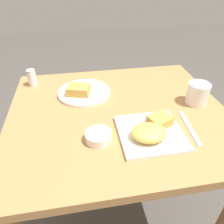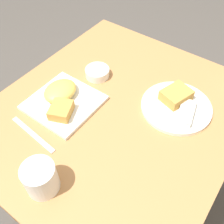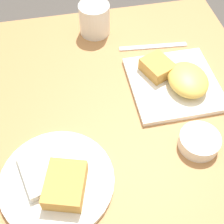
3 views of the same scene
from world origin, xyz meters
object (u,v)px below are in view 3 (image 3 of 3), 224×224
butter_knife (153,47)px  coffee_mug (94,19)px  plate_oval_far (57,181)px  plate_square_near (177,80)px  sauce_ramekin (199,141)px

butter_knife → coffee_mug: 0.20m
plate_oval_far → butter_knife: size_ratio=1.21×
plate_square_near → coffee_mug: bearing=33.6°
plate_square_near → coffee_mug: 0.32m
plate_square_near → plate_oval_far: 0.41m
butter_knife → coffee_mug: (0.11, 0.16, 0.05)m
plate_square_near → plate_oval_far: size_ratio=0.93×
butter_knife → sauce_ramekin: bearing=96.4°
plate_square_near → coffee_mug: coffee_mug is taller
plate_square_near → sauce_ramekin: 0.19m
plate_square_near → butter_knife: (0.16, 0.02, -0.02)m
plate_oval_far → butter_knife: plate_oval_far is taller
plate_square_near → plate_oval_far: bearing=123.2°
plate_oval_far → coffee_mug: size_ratio=2.59×
plate_oval_far → coffee_mug: bearing=-18.5°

